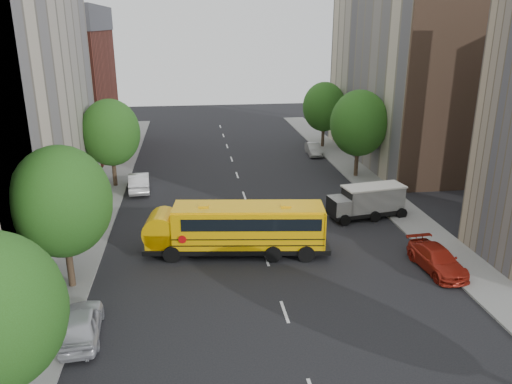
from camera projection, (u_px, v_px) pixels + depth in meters
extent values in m
plane|color=black|center=(261.00, 245.00, 32.38)|extent=(120.00, 120.00, 0.00)
cube|color=slate|center=(92.00, 224.00, 35.59)|extent=(3.00, 80.00, 0.12)
cube|color=slate|center=(399.00, 209.00, 38.52)|extent=(3.00, 80.00, 0.12)
cube|color=silver|center=(244.00, 195.00, 41.77)|extent=(0.15, 64.00, 0.01)
cube|color=maroon|center=(61.00, 93.00, 54.30)|extent=(10.00, 15.00, 13.00)
cube|color=beige|center=(409.00, 72.00, 50.58)|extent=(10.00, 22.00, 18.00)
cube|color=brown|center=(466.00, 85.00, 40.25)|extent=(10.10, 0.30, 18.00)
cylinder|color=#38281C|center=(70.00, 263.00, 26.76)|extent=(0.36, 0.36, 2.88)
ellipsoid|color=#264D14|center=(62.00, 202.00, 25.64)|extent=(5.12, 5.12, 5.89)
cylinder|color=#38281C|center=(114.00, 171.00, 43.67)|extent=(0.36, 0.36, 2.81)
ellipsoid|color=#264D14|center=(111.00, 133.00, 42.58)|extent=(4.99, 4.99, 5.74)
cylinder|color=#38281C|center=(356.00, 162.00, 46.45)|extent=(0.36, 0.36, 2.95)
ellipsoid|color=#264D14|center=(359.00, 123.00, 45.30)|extent=(5.25, 5.25, 6.04)
cylinder|color=#38281C|center=(323.00, 136.00, 57.76)|extent=(0.36, 0.36, 2.74)
ellipsoid|color=#264D14|center=(324.00, 107.00, 56.69)|extent=(4.86, 4.86, 5.59)
cube|color=black|center=(237.00, 245.00, 31.12)|extent=(11.60, 4.00, 0.30)
cube|color=#FFB705|center=(248.00, 225.00, 30.70)|extent=(9.38, 3.67, 2.33)
cube|color=#FFB705|center=(162.00, 236.00, 30.89)|extent=(2.11, 2.55, 1.01)
cube|color=black|center=(178.00, 218.00, 30.51)|extent=(0.80, 2.38, 1.22)
cube|color=#FFB705|center=(248.00, 207.00, 30.32)|extent=(9.35, 3.47, 0.14)
cube|color=black|center=(252.00, 217.00, 30.54)|extent=(8.58, 3.63, 0.76)
cube|color=black|center=(248.00, 237.00, 30.96)|extent=(9.39, 3.73, 0.06)
cube|color=black|center=(248.00, 231.00, 30.83)|extent=(9.39, 3.73, 0.06)
cube|color=#FFB705|center=(323.00, 225.00, 30.74)|extent=(0.47, 2.54, 2.33)
cube|color=#FFB705|center=(203.00, 206.00, 30.27)|extent=(0.68, 0.68, 0.10)
cube|color=#FFB705|center=(287.00, 205.00, 30.31)|extent=(0.68, 0.68, 0.10)
cylinder|color=#FFB705|center=(161.00, 228.00, 30.73)|extent=(2.41, 2.58, 2.13)
cylinder|color=red|center=(181.00, 240.00, 29.49)|extent=(0.51, 0.10, 0.51)
cylinder|color=black|center=(171.00, 255.00, 29.90)|extent=(1.04, 0.43, 1.01)
cylinder|color=black|center=(177.00, 237.00, 32.31)|extent=(1.04, 0.43, 1.01)
cylinder|color=black|center=(274.00, 254.00, 29.95)|extent=(1.04, 0.43, 1.01)
cylinder|color=black|center=(272.00, 237.00, 32.35)|extent=(1.04, 0.43, 1.01)
cylinder|color=black|center=(307.00, 254.00, 29.96)|extent=(1.04, 0.43, 1.01)
cylinder|color=black|center=(303.00, 237.00, 32.37)|extent=(1.04, 0.43, 1.01)
cube|color=black|center=(366.00, 211.00, 36.90)|extent=(5.89, 2.77, 0.28)
cube|color=silver|center=(373.00, 198.00, 36.72)|extent=(4.57, 2.47, 1.70)
cube|color=silver|center=(341.00, 205.00, 36.10)|extent=(1.59, 1.98, 1.13)
cube|color=silver|center=(374.00, 187.00, 36.43)|extent=(4.77, 2.59, 0.11)
cylinder|color=black|center=(346.00, 220.00, 35.50)|extent=(0.82, 0.36, 0.79)
cylinder|color=black|center=(335.00, 211.00, 37.21)|extent=(0.82, 0.36, 0.79)
cylinder|color=black|center=(375.00, 216.00, 36.13)|extent=(0.82, 0.36, 0.79)
cylinder|color=black|center=(362.00, 208.00, 37.83)|extent=(0.82, 0.36, 0.79)
cylinder|color=black|center=(400.00, 213.00, 36.70)|extent=(0.82, 0.36, 0.79)
cylinder|color=black|center=(386.00, 205.00, 38.41)|extent=(0.82, 0.36, 0.79)
imported|color=#BABBC2|center=(81.00, 324.00, 22.60)|extent=(2.03, 4.40, 1.46)
imported|color=silver|center=(139.00, 182.00, 42.83)|extent=(2.05, 4.92, 1.58)
imported|color=maroon|center=(437.00, 259.00, 28.90)|extent=(2.21, 4.80, 1.36)
imported|color=gray|center=(314.00, 149.00, 54.53)|extent=(1.55, 3.97, 1.29)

